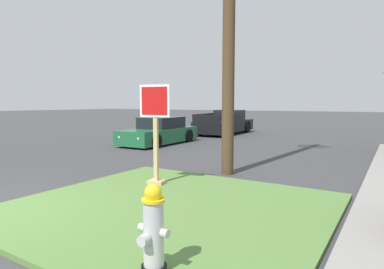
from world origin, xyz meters
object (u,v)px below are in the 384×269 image
stop_sign (156,136)px  pickup_truck_black (225,124)px  fire_hydrant (153,231)px  parked_sedan_green (160,132)px  manhole_cover (118,180)px

stop_sign → pickup_truck_black: size_ratio=0.43×
fire_hydrant → parked_sedan_green: parked_sedan_green is taller
fire_hydrant → pickup_truck_black: size_ratio=0.19×
fire_hydrant → stop_sign: bearing=128.2°
fire_hydrant → pickup_truck_black: (-6.95, 15.65, 0.08)m
fire_hydrant → manhole_cover: (-3.65, 3.12, -0.53)m
fire_hydrant → manhole_cover: fire_hydrant is taller
fire_hydrant → parked_sedan_green: bearing=127.6°
fire_hydrant → manhole_cover: 4.84m
fire_hydrant → stop_sign: 3.94m
parked_sedan_green → pickup_truck_black: 6.20m
stop_sign → parked_sedan_green: 8.07m
parked_sedan_green → pickup_truck_black: (0.34, 6.19, 0.07)m
stop_sign → manhole_cover: 1.70m
manhole_cover → pickup_truck_black: (-3.29, 12.53, 0.61)m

